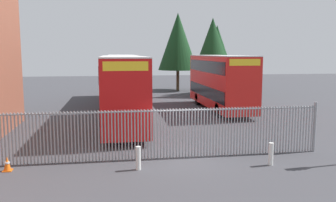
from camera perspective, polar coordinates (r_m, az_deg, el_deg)
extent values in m
plane|color=#3D3D42|center=(23.84, -1.51, -3.50)|extent=(100.00, 100.00, 0.00)
cylinder|color=gray|center=(16.23, -25.02, -5.58)|extent=(0.06, 0.06, 2.20)
cylinder|color=gray|center=(16.20, -24.54, -5.58)|extent=(0.06, 0.06, 2.20)
cylinder|color=gray|center=(16.16, -24.06, -5.58)|extent=(0.06, 0.06, 2.20)
cylinder|color=gray|center=(16.12, -23.57, -5.59)|extent=(0.06, 0.06, 2.20)
cylinder|color=gray|center=(16.09, -23.09, -5.59)|extent=(0.06, 0.06, 2.20)
cylinder|color=gray|center=(16.05, -22.60, -5.59)|extent=(0.06, 0.06, 2.20)
cylinder|color=gray|center=(16.02, -22.11, -5.59)|extent=(0.06, 0.06, 2.20)
cylinder|color=gray|center=(15.99, -21.62, -5.59)|extent=(0.06, 0.06, 2.20)
cylinder|color=gray|center=(15.96, -21.13, -5.59)|extent=(0.06, 0.06, 2.20)
cylinder|color=gray|center=(15.93, -20.63, -5.59)|extent=(0.06, 0.06, 2.20)
cylinder|color=gray|center=(15.90, -20.14, -5.59)|extent=(0.06, 0.06, 2.20)
cylinder|color=gray|center=(15.88, -19.64, -5.59)|extent=(0.06, 0.06, 2.20)
cylinder|color=gray|center=(15.85, -19.14, -5.59)|extent=(0.06, 0.06, 2.20)
cylinder|color=gray|center=(15.83, -18.63, -5.58)|extent=(0.06, 0.06, 2.20)
cylinder|color=gray|center=(15.80, -18.13, -5.58)|extent=(0.06, 0.06, 2.20)
cylinder|color=gray|center=(15.78, -17.63, -5.58)|extent=(0.06, 0.06, 2.20)
cylinder|color=gray|center=(15.76, -17.12, -5.58)|extent=(0.06, 0.06, 2.20)
cylinder|color=gray|center=(15.74, -16.61, -5.57)|extent=(0.06, 0.06, 2.20)
cylinder|color=gray|center=(15.72, -16.10, -5.57)|extent=(0.06, 0.06, 2.20)
cylinder|color=gray|center=(15.70, -15.59, -5.56)|extent=(0.06, 0.06, 2.20)
cylinder|color=gray|center=(15.69, -15.08, -5.56)|extent=(0.06, 0.06, 2.20)
cylinder|color=gray|center=(15.67, -14.57, -5.55)|extent=(0.06, 0.06, 2.20)
cylinder|color=gray|center=(15.66, -14.06, -5.55)|extent=(0.06, 0.06, 2.20)
cylinder|color=gray|center=(15.65, -13.54, -5.54)|extent=(0.06, 0.06, 2.20)
cylinder|color=gray|center=(15.64, -13.03, -5.53)|extent=(0.06, 0.06, 2.20)
cylinder|color=gray|center=(15.63, -12.51, -5.53)|extent=(0.06, 0.06, 2.20)
cylinder|color=gray|center=(15.62, -12.00, -5.52)|extent=(0.06, 0.06, 2.20)
cylinder|color=gray|center=(15.61, -11.48, -5.51)|extent=(0.06, 0.06, 2.20)
cylinder|color=gray|center=(15.61, -10.97, -5.50)|extent=(0.06, 0.06, 2.20)
cylinder|color=gray|center=(15.60, -10.45, -5.49)|extent=(0.06, 0.06, 2.20)
cylinder|color=gray|center=(15.60, -9.93, -5.48)|extent=(0.06, 0.06, 2.20)
cylinder|color=gray|center=(15.60, -9.41, -5.47)|extent=(0.06, 0.06, 2.20)
cylinder|color=gray|center=(15.60, -8.90, -5.46)|extent=(0.06, 0.06, 2.20)
cylinder|color=gray|center=(15.60, -8.38, -5.45)|extent=(0.06, 0.06, 2.20)
cylinder|color=gray|center=(15.60, -7.86, -5.44)|extent=(0.06, 0.06, 2.20)
cylinder|color=gray|center=(15.60, -7.35, -5.43)|extent=(0.06, 0.06, 2.20)
cylinder|color=gray|center=(15.61, -6.83, -5.41)|extent=(0.06, 0.06, 2.20)
cylinder|color=gray|center=(15.61, -6.31, -5.40)|extent=(0.06, 0.06, 2.20)
cylinder|color=gray|center=(15.62, -5.80, -5.39)|extent=(0.06, 0.06, 2.20)
cylinder|color=gray|center=(15.63, -5.28, -5.37)|extent=(0.06, 0.06, 2.20)
cylinder|color=gray|center=(15.64, -4.77, -5.36)|extent=(0.06, 0.06, 2.20)
cylinder|color=gray|center=(15.65, -4.25, -5.35)|extent=(0.06, 0.06, 2.20)
cylinder|color=gray|center=(15.66, -3.74, -5.33)|extent=(0.06, 0.06, 2.20)
cylinder|color=gray|center=(15.67, -3.22, -5.32)|extent=(0.06, 0.06, 2.20)
cylinder|color=gray|center=(15.68, -2.71, -5.30)|extent=(0.06, 0.06, 2.20)
cylinder|color=gray|center=(15.70, -2.20, -5.28)|extent=(0.06, 0.06, 2.20)
cylinder|color=gray|center=(15.72, -1.69, -5.27)|extent=(0.06, 0.06, 2.20)
cylinder|color=gray|center=(15.73, -1.18, -5.25)|extent=(0.06, 0.06, 2.20)
cylinder|color=gray|center=(15.75, -0.68, -5.23)|extent=(0.06, 0.06, 2.20)
cylinder|color=gray|center=(15.77, -0.17, -5.22)|extent=(0.06, 0.06, 2.20)
cylinder|color=gray|center=(15.80, 0.33, -5.20)|extent=(0.06, 0.06, 2.20)
cylinder|color=gray|center=(15.82, 0.84, -5.18)|extent=(0.06, 0.06, 2.20)
cylinder|color=gray|center=(15.84, 1.34, -5.16)|extent=(0.06, 0.06, 2.20)
cylinder|color=gray|center=(15.87, 1.84, -5.14)|extent=(0.06, 0.06, 2.20)
cylinder|color=gray|center=(15.89, 2.34, -5.12)|extent=(0.06, 0.06, 2.20)
cylinder|color=gray|center=(15.92, 2.83, -5.10)|extent=(0.06, 0.06, 2.20)
cylinder|color=gray|center=(15.95, 3.33, -5.08)|extent=(0.06, 0.06, 2.20)
cylinder|color=gray|center=(15.98, 3.82, -5.06)|extent=(0.06, 0.06, 2.20)
cylinder|color=gray|center=(16.01, 4.31, -5.04)|extent=(0.06, 0.06, 2.20)
cylinder|color=gray|center=(16.04, 4.80, -5.02)|extent=(0.06, 0.06, 2.20)
cylinder|color=gray|center=(16.08, 5.29, -5.00)|extent=(0.06, 0.06, 2.20)
cylinder|color=gray|center=(16.11, 5.78, -4.98)|extent=(0.06, 0.06, 2.20)
cylinder|color=gray|center=(16.15, 6.26, -4.96)|extent=(0.06, 0.06, 2.20)
cylinder|color=gray|center=(16.19, 6.74, -4.94)|extent=(0.06, 0.06, 2.20)
cylinder|color=gray|center=(16.22, 7.22, -4.92)|extent=(0.06, 0.06, 2.20)
cylinder|color=gray|center=(16.26, 7.69, -4.89)|extent=(0.06, 0.06, 2.20)
cylinder|color=gray|center=(16.30, 8.17, -4.87)|extent=(0.06, 0.06, 2.20)
cylinder|color=gray|center=(16.34, 8.64, -4.85)|extent=(0.06, 0.06, 2.20)
cylinder|color=gray|center=(16.39, 9.11, -4.83)|extent=(0.06, 0.06, 2.20)
cylinder|color=gray|center=(16.43, 9.57, -4.80)|extent=(0.06, 0.06, 2.20)
cylinder|color=gray|center=(16.47, 10.04, -4.78)|extent=(0.06, 0.06, 2.20)
cylinder|color=gray|center=(16.52, 10.50, -4.76)|extent=(0.06, 0.06, 2.20)
cylinder|color=gray|center=(16.57, 10.96, -4.73)|extent=(0.06, 0.06, 2.20)
cylinder|color=gray|center=(16.62, 11.41, -4.71)|extent=(0.06, 0.06, 2.20)
cylinder|color=gray|center=(16.66, 11.87, -4.68)|extent=(0.06, 0.06, 2.20)
cylinder|color=gray|center=(16.71, 12.32, -4.66)|extent=(0.06, 0.06, 2.20)
cylinder|color=gray|center=(16.76, 12.77, -4.64)|extent=(0.06, 0.06, 2.20)
cylinder|color=gray|center=(16.82, 13.21, -4.61)|extent=(0.06, 0.06, 2.20)
cylinder|color=gray|center=(16.87, 13.65, -4.59)|extent=(0.06, 0.06, 2.20)
cylinder|color=gray|center=(16.92, 14.09, -4.56)|extent=(0.06, 0.06, 2.20)
cylinder|color=gray|center=(16.98, 14.53, -4.54)|extent=(0.06, 0.06, 2.20)
cylinder|color=gray|center=(17.03, 14.97, -4.51)|extent=(0.06, 0.06, 2.20)
cylinder|color=gray|center=(17.09, 15.40, -4.49)|extent=(0.06, 0.06, 2.20)
cylinder|color=gray|center=(17.15, 15.82, -4.46)|extent=(0.06, 0.06, 2.20)
cylinder|color=gray|center=(17.21, 16.25, -4.44)|extent=(0.06, 0.06, 2.20)
cylinder|color=gray|center=(17.27, 16.67, -4.41)|extent=(0.06, 0.06, 2.20)
cylinder|color=gray|center=(17.33, 17.09, -4.39)|extent=(0.06, 0.06, 2.20)
cylinder|color=gray|center=(17.39, 17.51, -4.36)|extent=(0.06, 0.06, 2.20)
cylinder|color=gray|center=(17.45, 17.92, -4.34)|extent=(0.06, 0.06, 2.20)
cylinder|color=gray|center=(17.52, 18.33, -4.31)|extent=(0.06, 0.06, 2.20)
cylinder|color=gray|center=(17.58, 18.74, -4.29)|extent=(0.06, 0.06, 2.20)
cylinder|color=gray|center=(17.65, 19.14, -4.26)|extent=(0.06, 0.06, 2.20)
cylinder|color=gray|center=(17.71, 19.54, -4.24)|extent=(0.06, 0.06, 2.20)
cylinder|color=gray|center=(17.78, 19.94, -4.21)|extent=(0.06, 0.06, 2.20)
cylinder|color=gray|center=(17.85, 20.34, -4.18)|extent=(0.06, 0.06, 2.20)
cylinder|color=gray|center=(17.91, 20.73, -4.16)|extent=(0.06, 0.06, 2.20)
cylinder|color=gray|center=(17.98, 21.12, -4.13)|extent=(0.06, 0.06, 2.20)
cylinder|color=gray|center=(18.05, 21.50, -4.11)|extent=(0.06, 0.06, 2.20)
cylinder|color=gray|center=(18.13, 21.89, -4.08)|extent=(0.06, 0.06, 2.20)
cylinder|color=gray|center=(18.20, 22.27, -4.06)|extent=(0.06, 0.06, 2.20)
cylinder|color=gray|center=(15.51, -1.96, -1.60)|extent=(15.00, 0.07, 0.07)
cylinder|color=gray|center=(18.18, 22.28, -3.83)|extent=(0.14, 0.14, 2.35)
cube|color=red|center=(22.42, -7.25, 1.81)|extent=(2.50, 10.80, 4.00)
cube|color=black|center=(22.52, -7.21, -0.22)|extent=(2.54, 10.37, 0.90)
cube|color=black|center=(22.33, -7.30, 4.87)|extent=(2.54, 10.37, 0.90)
cube|color=yellow|center=(16.97, -6.76, 5.53)|extent=(2.12, 0.12, 0.44)
cube|color=silver|center=(22.31, -7.34, 7.00)|extent=(2.50, 10.80, 0.08)
cylinder|color=black|center=(19.39, -10.10, -4.65)|extent=(0.30, 1.04, 1.04)
cylinder|color=black|center=(19.47, -3.59, -4.50)|extent=(0.30, 1.04, 1.04)
cylinder|color=black|center=(25.60, -9.85, -1.65)|extent=(0.30, 1.04, 1.04)
cylinder|color=black|center=(25.66, -4.94, -1.55)|extent=(0.30, 1.04, 1.04)
cube|color=red|center=(29.32, 8.26, 3.16)|extent=(2.50, 10.80, 4.00)
cube|color=black|center=(29.40, 8.23, 1.61)|extent=(2.54, 10.37, 0.90)
cube|color=black|center=(29.25, 8.30, 5.50)|extent=(2.54, 10.37, 0.90)
cube|color=yellow|center=(24.19, 12.10, 6.04)|extent=(2.12, 0.12, 0.44)
cube|color=silver|center=(29.24, 8.33, 7.13)|extent=(2.50, 10.80, 0.08)
cylinder|color=black|center=(26.04, 8.05, -1.46)|extent=(0.30, 1.04, 1.04)
cylinder|color=black|center=(26.76, 12.56, -1.32)|extent=(0.30, 1.04, 1.04)
cylinder|color=black|center=(32.07, 4.75, 0.31)|extent=(0.30, 1.04, 1.04)
cylinder|color=black|center=(32.66, 8.50, 0.38)|extent=(0.30, 1.04, 1.04)
cube|color=red|center=(34.20, -7.33, 3.81)|extent=(2.50, 10.80, 4.00)
cube|color=black|center=(34.26, -7.31, 2.48)|extent=(2.54, 10.37, 0.90)
cube|color=black|center=(34.14, -7.37, 5.82)|extent=(2.54, 10.37, 0.90)
cube|color=yellow|center=(28.78, -7.06, 6.39)|extent=(2.12, 0.12, 0.44)
cube|color=silver|center=(34.13, -7.39, 7.21)|extent=(2.50, 10.80, 0.08)
cylinder|color=black|center=(31.03, -9.12, -0.01)|extent=(0.30, 1.04, 1.04)
cylinder|color=black|center=(31.11, -5.06, 0.08)|extent=(0.30, 1.04, 1.04)
cylinder|color=black|center=(37.31, -9.11, 1.27)|extent=(0.30, 1.04, 1.04)
cylinder|color=black|center=(37.37, -5.74, 1.34)|extent=(0.30, 1.04, 1.04)
cylinder|color=silver|center=(14.43, -4.75, -9.04)|extent=(0.20, 0.20, 0.95)
cylinder|color=silver|center=(15.53, 16.04, -8.11)|extent=(0.20, 0.20, 0.95)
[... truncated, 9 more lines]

